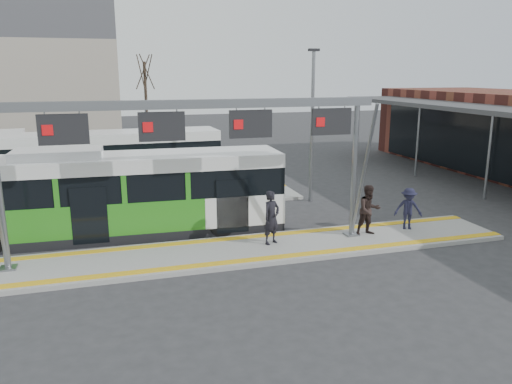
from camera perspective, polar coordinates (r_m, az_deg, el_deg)
The scene contains 14 objects.
ground at distance 17.55m, azimuth -5.05°, elevation -7.27°, with size 120.00×120.00×0.00m, color #2D2D30.
platform_main at distance 17.52m, azimuth -5.06°, elevation -7.04°, with size 22.00×3.00×0.15m, color gray.
platform_second at distance 24.89m, azimuth -17.87°, elevation -1.43°, with size 20.00×3.00×0.15m, color gray.
tactile_main at distance 17.49m, azimuth -5.06°, elevation -6.78°, with size 22.00×2.65×0.02m.
tactile_second at distance 25.98m, azimuth -17.85°, elevation -0.62°, with size 20.00×0.35×0.02m.
gantry at distance 16.71m, azimuth -6.71°, elevation 6.86°, with size 13.00×1.68×5.20m.
hero_bus at distance 20.00m, azimuth -15.45°, elevation -0.37°, with size 12.67×3.15×3.46m.
bg_bus_green at distance 28.02m, azimuth -17.21°, elevation 3.31°, with size 12.61×3.10×3.13m.
passenger_a at distance 17.96m, azimuth 1.79°, elevation -2.93°, with size 0.71×0.47×1.96m, color black.
passenger_b at distance 19.42m, azimuth 12.79°, elevation -2.03°, with size 0.94×0.73×1.94m, color black.
passenger_c at distance 20.58m, azimuth 17.01°, elevation -1.82°, with size 1.07×0.62×1.66m, color black.
tree_left at distance 47.56m, azimuth -18.22°, elevation 12.12°, with size 1.40×1.40×7.40m.
tree_mid at distance 50.53m, azimuth -12.61°, elevation 13.20°, with size 1.40×1.40×8.21m.
lamp_east at distance 24.19m, azimuth 6.42°, elevation 7.91°, with size 0.50×0.25×7.29m.
Camera 1 is at (-3.17, -16.11, 6.20)m, focal length 35.00 mm.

